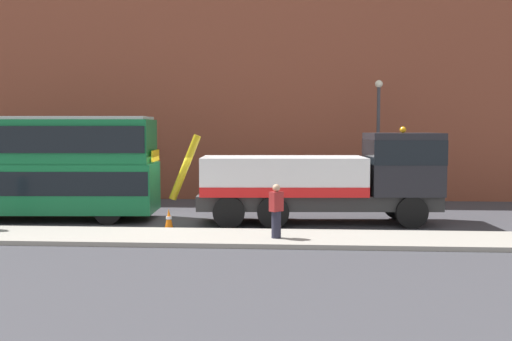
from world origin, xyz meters
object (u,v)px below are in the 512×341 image
at_px(recovery_tow_truck, 330,177).
at_px(double_decker_bus, 15,163).
at_px(street_lamp, 378,131).
at_px(traffic_cone_near_bus, 169,219).
at_px(pedestrian_bystander, 276,212).

xyz_separation_m(recovery_tow_truck, double_decker_bus, (-12.28, -0.03, 0.47)).
bearing_deg(street_lamp, traffic_cone_near_bus, -138.64).
relative_size(recovery_tow_truck, traffic_cone_near_bus, 14.18).
bearing_deg(recovery_tow_truck, double_decker_bus, 176.48).
relative_size(traffic_cone_near_bus, street_lamp, 0.12).
height_order(pedestrian_bystander, traffic_cone_near_bus, pedestrian_bystander).
height_order(recovery_tow_truck, pedestrian_bystander, recovery_tow_truck).
bearing_deg(double_decker_bus, recovery_tow_truck, -3.52).
bearing_deg(pedestrian_bystander, traffic_cone_near_bus, 13.95).
bearing_deg(street_lamp, pedestrian_bystander, -114.37).
relative_size(recovery_tow_truck, double_decker_bus, 0.92).
distance_m(recovery_tow_truck, street_lamp, 6.48).
bearing_deg(traffic_cone_near_bus, pedestrian_bystander, -31.02).
bearing_deg(double_decker_bus, street_lamp, 17.58).
relative_size(double_decker_bus, traffic_cone_near_bus, 15.49).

